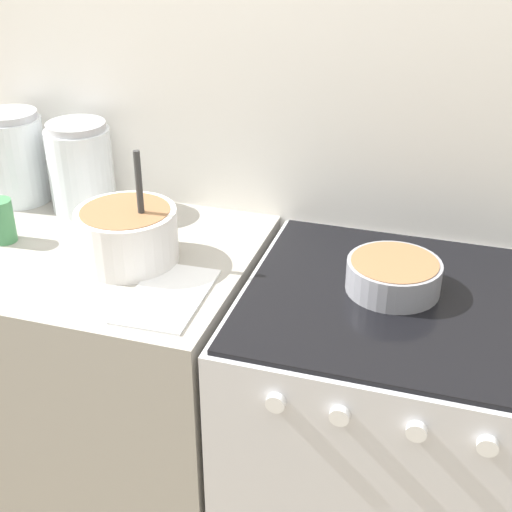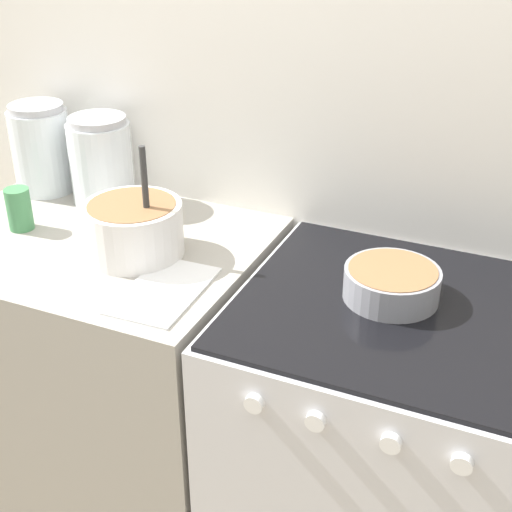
# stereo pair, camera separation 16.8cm
# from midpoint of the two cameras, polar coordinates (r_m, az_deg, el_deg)

# --- Properties ---
(wall_back) EXTENTS (4.76, 0.05, 2.40)m
(wall_back) POSITION_cam_midpoint_polar(r_m,az_deg,el_deg) (1.91, 6.08, 10.82)
(wall_back) COLOR white
(wall_back) RESTS_ON ground_plane
(countertop_cabinet) EXTENTS (0.88, 0.67, 0.92)m
(countertop_cabinet) POSITION_cam_midpoint_polar(r_m,az_deg,el_deg) (2.15, -9.49, -9.73)
(countertop_cabinet) COLOR #9E998E
(countertop_cabinet) RESTS_ON ground_plane
(stove) EXTENTS (0.74, 0.69, 0.92)m
(stove) POSITION_cam_midpoint_polar(r_m,az_deg,el_deg) (1.91, 12.71, -15.83)
(stove) COLOR silver
(stove) RESTS_ON ground_plane
(mixing_bowl) EXTENTS (0.25, 0.25, 0.29)m
(mixing_bowl) POSITION_cam_midpoint_polar(r_m,az_deg,el_deg) (1.77, -7.13, 2.34)
(mixing_bowl) COLOR white
(mixing_bowl) RESTS_ON countertop_cabinet
(baking_pan) EXTENTS (0.22, 0.22, 0.07)m
(baking_pan) POSITION_cam_midpoint_polar(r_m,az_deg,el_deg) (1.64, 13.72, -2.18)
(baking_pan) COLOR gray
(baking_pan) RESTS_ON stove
(storage_jar_left) EXTENTS (0.17, 0.17, 0.26)m
(storage_jar_left) POSITION_cam_midpoint_polar(r_m,az_deg,el_deg) (2.20, -14.63, 7.87)
(storage_jar_left) COLOR silver
(storage_jar_left) RESTS_ON countertop_cabinet
(storage_jar_middle) EXTENTS (0.18, 0.18, 0.25)m
(storage_jar_middle) POSITION_cam_midpoint_polar(r_m,az_deg,el_deg) (2.08, -9.99, 7.08)
(storage_jar_middle) COLOR silver
(storage_jar_middle) RESTS_ON countertop_cabinet
(tin_can) EXTENTS (0.07, 0.07, 0.11)m
(tin_can) POSITION_cam_midpoint_polar(r_m,az_deg,el_deg) (1.98, -16.15, 3.58)
(tin_can) COLOR #3F7F4C
(tin_can) RESTS_ON countertop_cabinet
(recipe_page) EXTENTS (0.18, 0.29, 0.01)m
(recipe_page) POSITION_cam_midpoint_polar(r_m,az_deg,el_deg) (1.64, -4.47, -2.84)
(recipe_page) COLOR white
(recipe_page) RESTS_ON countertop_cabinet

